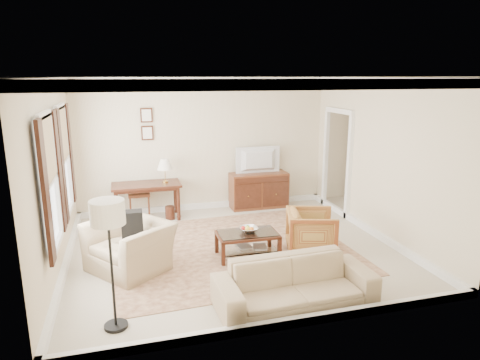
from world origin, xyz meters
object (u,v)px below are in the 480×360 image
writing_desk (146,189)px  club_armchair (129,238)px  coffee_table (247,238)px  sideboard (259,190)px  striped_armchair (311,229)px  tv (259,152)px  sofa (295,276)px

writing_desk → club_armchair: bearing=-99.8°
writing_desk → coffee_table: size_ratio=1.38×
sideboard → striped_armchair: (0.06, -2.68, 0.00)m
sideboard → club_armchair: bearing=-138.8°
writing_desk → striped_armchair: bearing=-44.4°
club_armchair → tv: bearing=93.6°
tv → striped_armchair: (0.06, -2.66, -0.88)m
writing_desk → sideboard: (2.49, 0.17, -0.25)m
coffee_table → striped_armchair: (1.09, -0.11, 0.08)m
sideboard → sofa: 4.31m
writing_desk → tv: size_ratio=1.44×
tv → sofa: size_ratio=0.47×
writing_desk → striped_armchair: size_ratio=1.73×
sideboard → club_armchair: club_armchair is taller
coffee_table → sideboard: bearing=68.2°
striped_armchair → club_armchair: (-2.97, 0.14, 0.10)m
tv → sofa: 4.38m
coffee_table → striped_armchair: striped_armchair is taller
striped_armchair → sofa: sofa is taller
tv → club_armchair: bearing=40.9°
writing_desk → sofa: size_ratio=0.67×
sideboard → tv: tv is taller
writing_desk → tv: 2.57m
sideboard → striped_armchair: striped_armchair is taller
striped_armchair → club_armchair: size_ratio=0.70×
coffee_table → writing_desk: bearing=121.4°
coffee_table → striped_armchair: size_ratio=1.25×
writing_desk → striped_armchair: 3.59m
tv → sofa: tv is taller
tv → sofa: bearing=78.2°
tv → sideboard: bearing=-90.0°
sideboard → coffee_table: size_ratio=1.28×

